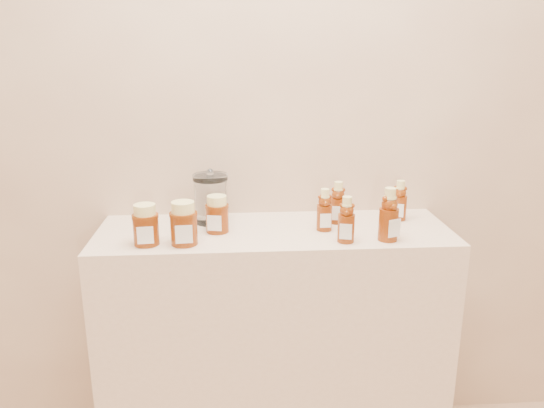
{
  "coord_description": "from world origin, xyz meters",
  "views": [
    {
      "loc": [
        -0.13,
        -0.15,
        1.49
      ],
      "look_at": [
        -0.01,
        1.52,
        1.0
      ],
      "focal_mm": 35.0,
      "sensor_mm": 36.0,
      "label": 1
    }
  ],
  "objects_px": {
    "display_table": "(274,346)",
    "bear_bottle_back_left": "(325,207)",
    "glass_canister": "(211,196)",
    "honey_jar_left": "(146,225)",
    "bear_bottle_front_left": "(347,216)"
  },
  "relations": [
    {
      "from": "display_table",
      "to": "bear_bottle_front_left",
      "type": "relative_size",
      "value": 7.13
    },
    {
      "from": "display_table",
      "to": "bear_bottle_back_left",
      "type": "bearing_deg",
      "value": -4.8
    },
    {
      "from": "display_table",
      "to": "honey_jar_left",
      "type": "distance_m",
      "value": 0.67
    },
    {
      "from": "bear_bottle_front_left",
      "to": "bear_bottle_back_left",
      "type": "bearing_deg",
      "value": 127.24
    },
    {
      "from": "bear_bottle_back_left",
      "to": "honey_jar_left",
      "type": "relative_size",
      "value": 1.24
    },
    {
      "from": "bear_bottle_front_left",
      "to": "honey_jar_left",
      "type": "relative_size",
      "value": 1.29
    },
    {
      "from": "display_table",
      "to": "glass_canister",
      "type": "relative_size",
      "value": 6.38
    },
    {
      "from": "bear_bottle_front_left",
      "to": "glass_canister",
      "type": "bearing_deg",
      "value": 166.21
    },
    {
      "from": "honey_jar_left",
      "to": "glass_canister",
      "type": "bearing_deg",
      "value": 42.05
    },
    {
      "from": "bear_bottle_back_left",
      "to": "honey_jar_left",
      "type": "xyz_separation_m",
      "value": [
        -0.58,
        -0.1,
        -0.02
      ]
    },
    {
      "from": "bear_bottle_front_left",
      "to": "glass_canister",
      "type": "relative_size",
      "value": 0.89
    },
    {
      "from": "display_table",
      "to": "glass_canister",
      "type": "distance_m",
      "value": 0.59
    },
    {
      "from": "display_table",
      "to": "bear_bottle_front_left",
      "type": "height_order",
      "value": "bear_bottle_front_left"
    },
    {
      "from": "bear_bottle_front_left",
      "to": "display_table",
      "type": "bearing_deg",
      "value": 163.08
    },
    {
      "from": "bear_bottle_back_left",
      "to": "bear_bottle_front_left",
      "type": "xyz_separation_m",
      "value": [
        0.05,
        -0.12,
        0.0
      ]
    }
  ]
}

